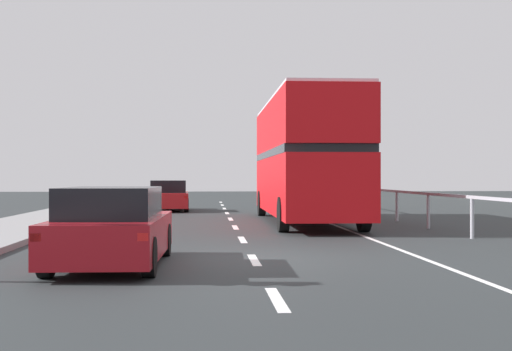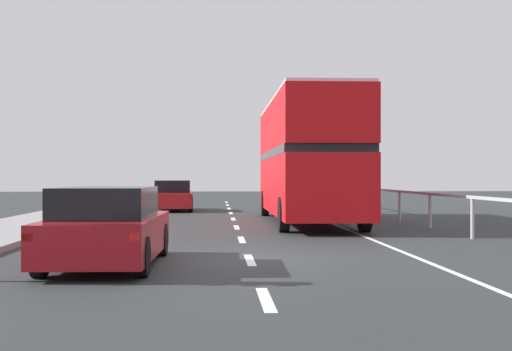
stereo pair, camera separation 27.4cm
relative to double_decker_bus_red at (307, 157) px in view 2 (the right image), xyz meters
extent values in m
cube|color=#282D2F|center=(-2.45, -10.23, -2.29)|extent=(73.86, 120.00, 0.10)
cube|color=silver|center=(-2.45, -14.83, -2.23)|extent=(0.16, 1.81, 0.01)
cube|color=silver|center=(-2.45, -10.58, -2.23)|extent=(0.16, 1.81, 0.01)
cube|color=silver|center=(-2.45, -6.33, -2.23)|extent=(0.16, 1.81, 0.01)
cube|color=silver|center=(-2.45, -2.09, -2.23)|extent=(0.16, 1.81, 0.01)
cube|color=silver|center=(-2.45, 2.16, -2.23)|extent=(0.16, 1.81, 0.01)
cube|color=silver|center=(-2.45, 6.41, -2.23)|extent=(0.16, 1.81, 0.01)
cube|color=silver|center=(-2.45, 10.66, -2.23)|extent=(0.16, 1.81, 0.01)
cube|color=silver|center=(-2.45, 14.91, -2.23)|extent=(0.16, 1.81, 0.01)
cube|color=silver|center=(-2.45, 19.16, -2.23)|extent=(0.16, 1.81, 0.01)
cube|color=silver|center=(0.80, -1.23, -2.23)|extent=(0.12, 46.00, 0.01)
cube|color=#ACABB6|center=(3.36, -1.23, -1.18)|extent=(0.08, 42.00, 0.08)
cylinder|color=#ACABB6|center=(3.36, -6.48, -1.71)|extent=(0.10, 0.10, 1.05)
cylinder|color=#ACABB6|center=(3.36, -2.98, -1.71)|extent=(0.10, 0.10, 1.05)
cylinder|color=#ACABB6|center=(3.36, 0.52, -1.71)|extent=(0.10, 0.10, 1.05)
cylinder|color=#ACABB6|center=(3.36, 4.02, -1.71)|extent=(0.10, 0.10, 1.05)
cylinder|color=#ACABB6|center=(3.36, 7.52, -1.71)|extent=(0.10, 0.10, 1.05)
cylinder|color=#ACABB6|center=(3.36, 11.02, -1.71)|extent=(0.10, 0.10, 1.05)
cylinder|color=#ACABB6|center=(3.36, 14.52, -1.71)|extent=(0.10, 0.10, 1.05)
cylinder|color=#ACABB6|center=(3.36, 18.02, -1.71)|extent=(0.10, 0.10, 1.05)
cube|color=red|center=(0.00, -0.01, -0.95)|extent=(2.58, 11.33, 1.87)
cube|color=black|center=(0.00, -0.01, 0.10)|extent=(2.59, 10.87, 0.24)
cube|color=red|center=(0.00, -0.01, 1.03)|extent=(2.58, 11.33, 1.61)
cube|color=silver|center=(0.00, -0.01, 1.88)|extent=(2.52, 11.10, 0.10)
cube|color=black|center=(0.03, 5.63, -0.86)|extent=(2.26, 0.05, 1.31)
cube|color=yellow|center=(0.03, 5.63, 1.43)|extent=(1.50, 0.05, 0.28)
cylinder|color=black|center=(-1.13, 4.25, -1.74)|extent=(0.29, 1.00, 1.00)
cylinder|color=black|center=(1.18, 4.24, -1.74)|extent=(0.29, 1.00, 1.00)
cylinder|color=black|center=(-1.18, -4.06, -1.74)|extent=(0.29, 1.00, 1.00)
cylinder|color=black|center=(1.13, -4.07, -1.74)|extent=(0.29, 1.00, 1.00)
cube|color=maroon|center=(-5.00, -11.24, -1.72)|extent=(1.86, 4.40, 0.68)
cube|color=black|center=(-5.01, -11.46, -1.11)|extent=(1.60, 2.44, 0.53)
cube|color=red|center=(-5.83, -13.37, -1.55)|extent=(0.16, 0.06, 0.12)
cube|color=red|center=(-4.28, -13.41, -1.55)|extent=(0.16, 0.06, 0.12)
cylinder|color=black|center=(-5.76, -9.75, -1.92)|extent=(0.22, 0.64, 0.64)
cylinder|color=black|center=(-4.17, -9.79, -1.92)|extent=(0.22, 0.64, 0.64)
cylinder|color=black|center=(-5.83, -12.70, -1.92)|extent=(0.22, 0.64, 0.64)
cylinder|color=black|center=(-4.24, -12.74, -1.92)|extent=(0.22, 0.64, 0.64)
cube|color=maroon|center=(-5.06, 8.68, -1.72)|extent=(1.89, 4.40, 0.67)
cube|color=black|center=(-5.05, 8.47, -1.11)|extent=(1.62, 2.44, 0.55)
cube|color=red|center=(-5.77, 6.51, -1.56)|extent=(0.16, 0.06, 0.12)
cube|color=red|center=(-4.21, 6.56, -1.56)|extent=(0.16, 0.06, 0.12)
cylinder|color=black|center=(-5.90, 10.14, -1.92)|extent=(0.22, 0.65, 0.64)
cylinder|color=black|center=(-4.30, 10.18, -1.92)|extent=(0.22, 0.65, 0.64)
cylinder|color=black|center=(-5.81, 7.18, -1.92)|extent=(0.22, 0.65, 0.64)
cylinder|color=black|center=(-4.21, 7.23, -1.92)|extent=(0.22, 0.65, 0.64)
camera|label=1|loc=(-3.36, -23.81, -0.66)|focal=49.35mm
camera|label=2|loc=(-3.09, -23.82, -0.66)|focal=49.35mm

